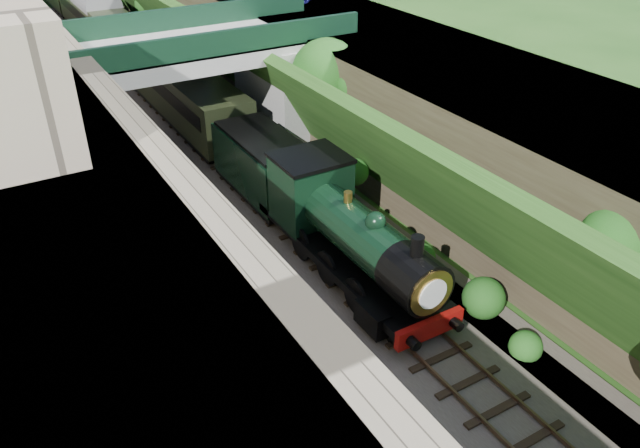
% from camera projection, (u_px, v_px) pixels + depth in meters
% --- Properties ---
extents(trackbed, '(10.00, 90.00, 0.20)m').
position_uv_depth(trackbed, '(223.00, 182.00, 31.33)').
color(trackbed, '#473F38').
rests_on(trackbed, ground).
extents(retaining_wall, '(1.00, 90.00, 7.00)m').
position_uv_depth(retaining_wall, '(100.00, 143.00, 27.18)').
color(retaining_wall, '#756B56').
rests_on(retaining_wall, ground).
extents(street_plateau_left, '(6.00, 90.00, 7.00)m').
position_uv_depth(street_plateau_left, '(14.00, 160.00, 25.67)').
color(street_plateau_left, '#262628').
rests_on(street_plateau_left, ground).
extents(street_plateau_right, '(8.00, 90.00, 6.25)m').
position_uv_depth(street_plateau_right, '(381.00, 92.00, 33.88)').
color(street_plateau_right, '#262628').
rests_on(street_plateau_right, ground).
extents(embankment_slope, '(4.36, 90.00, 6.36)m').
position_uv_depth(embankment_slope, '(310.00, 113.00, 32.09)').
color(embankment_slope, '#1E4714').
rests_on(embankment_slope, ground).
extents(track_left, '(2.50, 90.00, 0.20)m').
position_uv_depth(track_left, '(185.00, 189.00, 30.39)').
color(track_left, black).
rests_on(track_left, trackbed).
extents(track_right, '(2.50, 90.00, 0.20)m').
position_uv_depth(track_right, '(245.00, 174.00, 31.78)').
color(track_right, black).
rests_on(track_right, trackbed).
extents(road_bridge, '(16.00, 6.40, 7.25)m').
position_uv_depth(road_bridge, '(204.00, 80.00, 32.62)').
color(road_bridge, gray).
rests_on(road_bridge, ground).
extents(tree, '(3.60, 3.80, 6.60)m').
position_uv_depth(tree, '(327.00, 76.00, 31.38)').
color(tree, black).
rests_on(tree, ground).
extents(locomotive, '(3.10, 10.22, 3.83)m').
position_uv_depth(locomotive, '(349.00, 235.00, 23.74)').
color(locomotive, black).
rests_on(locomotive, trackbed).
extents(tender, '(2.70, 6.00, 3.05)m').
position_uv_depth(tender, '(264.00, 168.00, 29.30)').
color(tender, black).
rests_on(tender, trackbed).
extents(coach_front, '(2.90, 18.00, 3.70)m').
position_uv_depth(coach_front, '(174.00, 84.00, 38.35)').
color(coach_front, black).
rests_on(coach_front, trackbed).
extents(coach_middle, '(2.90, 18.00, 3.70)m').
position_uv_depth(coach_middle, '(99.00, 20.00, 52.18)').
color(coach_middle, black).
rests_on(coach_middle, trackbed).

